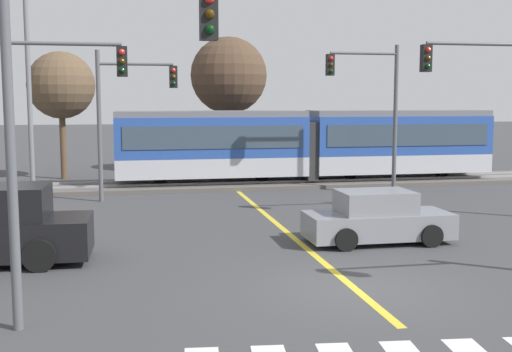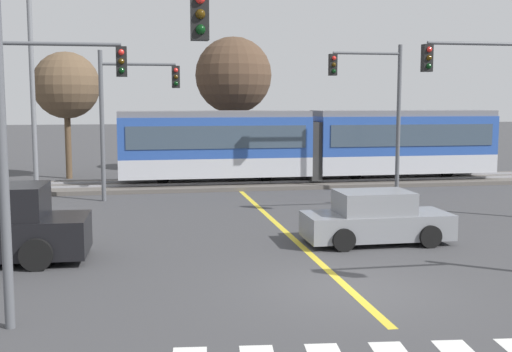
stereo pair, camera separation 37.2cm
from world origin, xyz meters
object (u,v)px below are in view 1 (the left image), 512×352
traffic_light_near_left (79,88)px  traffic_light_mid_right (496,95)px  bare_tree_east (229,76)px  sedan_crossing (377,219)px  bare_tree_west (61,86)px  light_rail_tram (307,142)px  traffic_light_far_left (126,104)px  traffic_light_far_right (374,97)px  street_lamp_west (33,81)px  traffic_light_mid_left (34,100)px

traffic_light_near_left → traffic_light_mid_right: (13.22, 8.32, -0.04)m
traffic_light_near_left → bare_tree_east: size_ratio=0.87×
sedan_crossing → bare_tree_west: bare_tree_west is taller
light_rail_tram → bare_tree_east: size_ratio=2.42×
light_rail_tram → traffic_light_far_left: 9.63m
bare_tree_east → bare_tree_west: bearing=-172.0°
traffic_light_far_right → bare_tree_west: bare_tree_west is taller
sedan_crossing → traffic_light_far_left: 12.22m
street_lamp_west → bare_tree_west: street_lamp_west is taller
traffic_light_far_left → bare_tree_west: size_ratio=0.92×
traffic_light_far_left → traffic_light_far_right: (10.51, -0.29, 0.30)m
traffic_light_far_left → bare_tree_west: bare_tree_west is taller
traffic_light_far_right → bare_tree_east: bearing=116.5°
traffic_light_near_left → bare_tree_east: 25.13m
traffic_light_near_left → bare_tree_east: bearing=75.2°
traffic_light_near_left → street_lamp_west: size_ratio=0.76×
traffic_light_mid_left → bare_tree_west: bearing=92.6°
traffic_light_near_left → bare_tree_west: 23.17m
light_rail_tram → traffic_light_far_right: traffic_light_far_right is taller
street_lamp_west → sedan_crossing: bearing=-43.0°
sedan_crossing → traffic_light_near_left: (-7.86, -5.49, 3.63)m
traffic_light_far_left → bare_tree_west: bearing=112.0°
traffic_light_mid_left → bare_tree_west: bare_tree_west is taller
light_rail_tram → traffic_light_far_right: 4.92m
sedan_crossing → street_lamp_west: bearing=137.0°
traffic_light_far_left → street_lamp_west: bearing=169.9°
traffic_light_far_left → traffic_light_far_right: size_ratio=0.94×
sedan_crossing → traffic_light_far_right: 10.32m
light_rail_tram → bare_tree_east: 7.31m
traffic_light_far_left → traffic_light_mid_left: bearing=-111.2°
traffic_light_far_left → bare_tree_east: bearing=58.9°
traffic_light_mid_right → traffic_light_far_right: traffic_light_mid_right is taller
traffic_light_mid_left → traffic_light_far_left: bearing=68.8°
traffic_light_near_left → traffic_light_far_left: traffic_light_near_left is taller
traffic_light_mid_right → street_lamp_west: size_ratio=0.75×
light_rail_tram → traffic_light_mid_left: (-11.30, -10.44, 2.07)m
traffic_light_far_left → street_lamp_west: 3.79m
sedan_crossing → street_lamp_west: street_lamp_west is taller
traffic_light_mid_right → traffic_light_far_left: size_ratio=1.07×
traffic_light_mid_right → bare_tree_west: bare_tree_west is taller
street_lamp_west → traffic_light_near_left: bearing=-79.5°
traffic_light_mid_right → light_rail_tram: bearing=110.3°
sedan_crossing → bare_tree_east: size_ratio=0.55×
street_lamp_west → bare_tree_west: size_ratio=1.31×
light_rail_tram → bare_tree_west: (-11.98, 4.45, 2.81)m
traffic_light_mid_left → bare_tree_east: size_ratio=0.80×
traffic_light_near_left → bare_tree_west: size_ratio=1.00×
sedan_crossing → traffic_light_mid_right: (5.36, 2.83, 3.59)m
traffic_light_near_left → traffic_light_far_right: traffic_light_near_left is taller
traffic_light_far_left → light_rail_tram: bearing=23.1°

